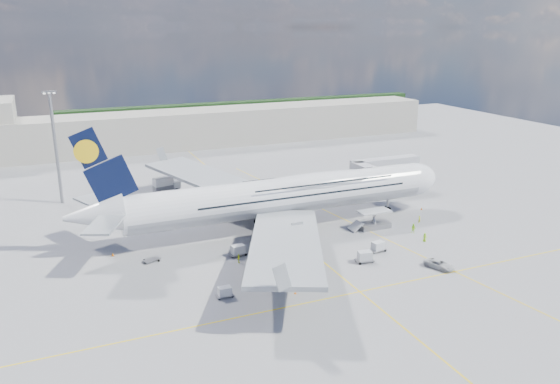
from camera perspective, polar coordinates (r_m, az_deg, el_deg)
name	(u,v)px	position (r m, az deg, el deg)	size (l,w,h in m)	color
ground	(303,246)	(101.41, 2.46, -5.61)	(300.00, 300.00, 0.00)	gray
taxi_line_main	(303,245)	(101.41, 2.46, -5.61)	(0.25, 220.00, 0.01)	yellow
taxi_line_cross	(360,292)	(85.47, 8.32, -10.27)	(120.00, 0.25, 0.01)	yellow
taxi_line_diag	(343,219)	(115.79, 6.59, -2.80)	(0.25, 100.00, 0.01)	yellow
airliner	(283,195)	(107.75, 0.34, -0.34)	(77.26, 79.15, 23.71)	white
jet_bridge	(380,168)	(130.73, 10.38, 2.46)	(18.80, 12.10, 8.50)	#B7B7BC
cargo_loader	(373,222)	(111.08, 9.68, -3.11)	(8.53, 3.20, 3.67)	silver
light_mast	(56,146)	(131.92, -22.40, 4.42)	(3.00, 0.70, 25.50)	gray
terminal	(182,129)	(186.88, -10.22, 6.49)	(180.00, 16.00, 12.00)	#B2AD9E
tree_line	(248,110)	(241.02, -3.32, 8.53)	(160.00, 6.00, 8.00)	#193814
dolly_row_a	(238,250)	(96.95, -4.42, -6.06)	(3.25, 2.00, 1.95)	gray
dolly_row_b	(225,292)	(83.07, -5.80, -10.33)	(2.60, 1.39, 1.64)	gray
dolly_row_c	(255,268)	(89.75, -2.58, -7.90)	(3.81, 2.85, 2.15)	gray
dolly_back	(151,260)	(97.12, -13.28, -6.91)	(3.19, 2.53, 0.41)	gray
dolly_nose_far	(365,256)	(95.15, 8.84, -6.67)	(3.39, 2.22, 1.99)	gray
dolly_nose_near	(378,246)	(99.89, 10.20, -5.61)	(3.18, 2.05, 1.87)	gray
baggage_tug	(291,264)	(91.65, 1.12, -7.53)	(3.23, 1.55, 2.01)	silver
catering_truck_inner	(224,196)	(125.40, -5.90, -0.45)	(6.20, 3.66, 3.46)	gray
catering_truck_outer	(166,185)	(135.71, -11.82, 0.68)	(6.73, 3.54, 3.82)	gray
service_van	(439,264)	(95.75, 16.30, -7.26)	(2.32, 5.04, 1.40)	silver
crew_nose	(419,220)	(115.94, 14.37, -2.80)	(0.56, 0.37, 1.55)	#E1EE19
crew_loader	(413,229)	(109.90, 13.77, -3.74)	(0.96, 0.75, 1.97)	#A0F619
crew_wing	(239,258)	(94.18, -4.34, -6.93)	(0.96, 0.40, 1.64)	#D6EC18
crew_van	(425,237)	(106.34, 14.89, -4.60)	(0.84, 0.55, 1.72)	#A0ED19
crew_tug	(276,267)	(90.31, -0.37, -7.87)	(1.23, 0.71, 1.90)	#A3EB18
cone_nose	(422,209)	(124.56, 14.58, -1.69)	(0.45, 0.45, 0.57)	orange
cone_wing_left_inner	(233,199)	(127.97, -4.90, -0.72)	(0.38, 0.38, 0.48)	orange
cone_wing_left_outer	(194,191)	(135.02, -8.94, 0.08)	(0.41, 0.41, 0.52)	orange
cone_wing_right_inner	(262,275)	(89.20, -1.90, -8.68)	(0.46, 0.46, 0.59)	orange
cone_wing_right_outer	(295,292)	(83.91, 1.59, -10.44)	(0.39, 0.39, 0.50)	orange
cone_tail	(113,254)	(101.19, -17.08, -6.26)	(0.46, 0.46, 0.59)	orange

